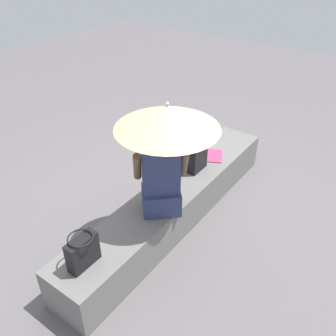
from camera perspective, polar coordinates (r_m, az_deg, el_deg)
ground_plane at (r=3.89m, az=0.92°, el=-7.97°), size 14.00×14.00×0.00m
stone_bench at (r=3.76m, az=0.94°, el=-5.68°), size 2.97×0.48×0.40m
person_seated at (r=3.15m, az=-1.12°, el=-1.00°), size 0.46×0.48×0.90m
parasol at (r=2.88m, az=-0.11°, el=7.94°), size 0.86×0.86×1.06m
handbag_black at (r=3.84m, az=4.31°, el=2.03°), size 0.25×0.19×0.35m
tote_bag_canvas at (r=2.88m, az=-13.20°, el=-12.57°), size 0.26×0.20×0.28m
magazine at (r=4.17m, az=7.07°, el=1.93°), size 0.34×0.30×0.01m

